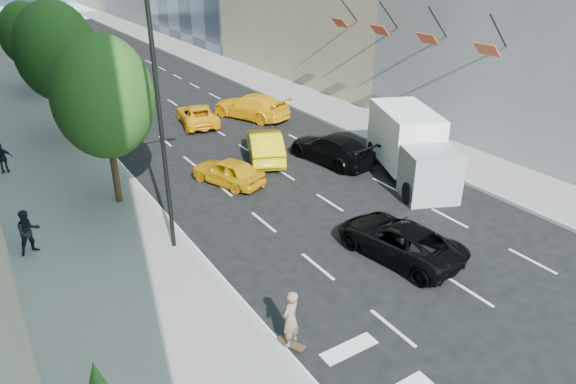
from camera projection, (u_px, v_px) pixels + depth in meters
ground at (370, 247)px, 20.06m from camera, size 160.00×160.00×0.00m
sidewalk_left at (17, 102)px, 38.59m from camera, size 6.00×120.00×0.15m
sidewalk_right at (241, 73)px, 47.75m from camera, size 4.00×120.00×0.15m
lamp_near at (163, 102)px, 17.57m from camera, size 2.13×0.22×10.00m
lamp_far at (61, 34)px, 31.30m from camera, size 2.13×0.22×10.00m
tree_near at (103, 97)px, 21.32m from camera, size 4.20×4.20×7.46m
tree_mid at (56, 52)px, 28.80m from camera, size 4.50×4.50×7.99m
tree_far at (26, 35)px, 39.02m from camera, size 3.90×3.90×6.92m
traffic_signal at (24, 27)px, 45.68m from camera, size 2.48×0.53×5.20m
facade_flags at (404, 31)px, 30.17m from camera, size 1.85×13.30×2.05m
skateboarder at (291, 322)px, 14.68m from camera, size 0.78×0.66×1.81m
black_sedan_lincoln at (399, 240)px, 19.24m from camera, size 3.10×5.31×1.39m
black_sedan_mercedes at (332, 148)px, 27.80m from camera, size 2.94×5.56×1.53m
taxi_a at (228, 171)px, 25.20m from camera, size 2.91×4.23×1.34m
taxi_b at (265, 145)px, 28.15m from camera, size 3.57×5.22×1.63m
taxi_c at (197, 115)px, 33.76m from camera, size 3.10×5.08×1.32m
taxi_d at (251, 106)px, 35.01m from camera, size 4.32×6.13×1.65m
city_bus at (88, 70)px, 42.01m from camera, size 6.08×11.08×3.03m
box_truck at (411, 146)px, 25.59m from camera, size 4.95×7.22×3.26m
pedestrian_a at (29, 232)px, 19.08m from camera, size 0.99×0.86×1.77m
pedestrian_b at (3, 158)px, 26.05m from camera, size 0.99×0.57×1.58m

